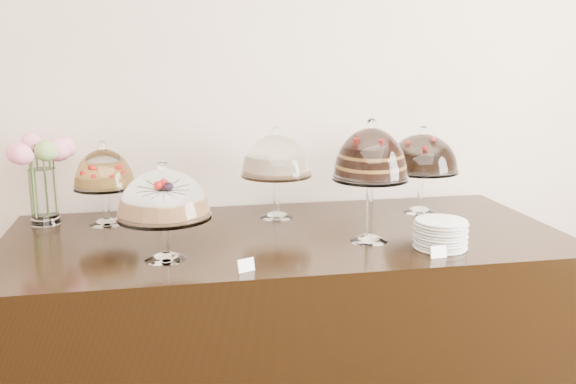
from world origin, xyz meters
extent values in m
cube|color=beige|center=(0.00, 3.00, 1.50)|extent=(5.00, 0.04, 3.00)
cube|color=black|center=(-0.01, 2.45, 0.45)|extent=(2.20, 1.00, 0.90)
cone|color=white|center=(-0.48, 2.21, 0.91)|extent=(0.15, 0.15, 0.02)
cylinder|color=white|center=(-0.48, 2.21, 0.99)|extent=(0.03, 0.03, 0.12)
cylinder|color=white|center=(-0.48, 2.21, 1.05)|extent=(0.33, 0.33, 0.01)
cylinder|color=tan|center=(-0.48, 2.21, 1.09)|extent=(0.27, 0.27, 0.06)
sphere|color=red|center=(-0.41, 2.24, 1.13)|extent=(0.02, 0.02, 0.02)
sphere|color=red|center=(-0.53, 2.27, 1.13)|extent=(0.02, 0.02, 0.02)
sphere|color=red|center=(-0.50, 2.14, 1.13)|extent=(0.02, 0.02, 0.02)
sphere|color=white|center=(-0.48, 2.21, 1.23)|extent=(0.04, 0.04, 0.04)
cone|color=white|center=(0.28, 2.29, 0.91)|extent=(0.15, 0.15, 0.02)
cylinder|color=white|center=(0.28, 2.29, 1.03)|extent=(0.03, 0.03, 0.21)
cylinder|color=white|center=(0.28, 2.29, 1.14)|extent=(0.29, 0.29, 0.01)
cylinder|color=black|center=(0.28, 2.29, 1.21)|extent=(0.21, 0.21, 0.11)
sphere|color=red|center=(0.34, 2.31, 1.27)|extent=(0.02, 0.02, 0.02)
sphere|color=red|center=(0.27, 2.35, 1.27)|extent=(0.02, 0.02, 0.02)
sphere|color=red|center=(0.23, 2.27, 1.27)|extent=(0.02, 0.02, 0.02)
sphere|color=red|center=(0.30, 2.24, 1.27)|extent=(0.02, 0.02, 0.02)
sphere|color=white|center=(0.28, 2.29, 1.35)|extent=(0.04, 0.04, 0.04)
cone|color=white|center=(0.00, 2.71, 0.91)|extent=(0.15, 0.15, 0.02)
cylinder|color=white|center=(0.00, 2.71, 1.00)|extent=(0.03, 0.03, 0.16)
cylinder|color=white|center=(0.00, 2.71, 1.09)|extent=(0.31, 0.31, 0.01)
cylinder|color=beige|center=(0.00, 2.71, 1.13)|extent=(0.23, 0.23, 0.07)
sphere|color=white|center=(0.00, 2.71, 1.28)|extent=(0.04, 0.04, 0.04)
cone|color=white|center=(0.65, 2.67, 0.91)|extent=(0.15, 0.15, 0.02)
cylinder|color=white|center=(0.65, 2.67, 1.01)|extent=(0.03, 0.03, 0.16)
cylinder|color=white|center=(0.65, 2.67, 1.09)|extent=(0.32, 0.32, 0.01)
cylinder|color=black|center=(0.65, 2.67, 1.14)|extent=(0.26, 0.26, 0.08)
sphere|color=red|center=(0.72, 2.70, 1.19)|extent=(0.02, 0.02, 0.02)
sphere|color=red|center=(0.60, 2.72, 1.19)|extent=(0.02, 0.02, 0.02)
sphere|color=red|center=(0.63, 2.61, 1.19)|extent=(0.02, 0.02, 0.02)
sphere|color=white|center=(0.65, 2.67, 1.27)|extent=(0.04, 0.04, 0.04)
cone|color=white|center=(-0.72, 2.74, 0.91)|extent=(0.15, 0.15, 0.02)
cylinder|color=white|center=(-0.72, 2.74, 0.99)|extent=(0.03, 0.03, 0.13)
cylinder|color=white|center=(-0.72, 2.74, 1.06)|extent=(0.25, 0.25, 0.01)
cylinder|color=#B37F34|center=(-0.72, 2.74, 1.09)|extent=(0.21, 0.21, 0.04)
sphere|color=red|center=(-0.66, 2.75, 1.12)|extent=(0.02, 0.02, 0.02)
sphere|color=red|center=(-0.71, 2.79, 1.12)|extent=(0.02, 0.02, 0.02)
sphere|color=red|center=(-0.76, 2.78, 1.12)|extent=(0.02, 0.02, 0.02)
sphere|color=red|center=(-0.78, 2.72, 1.12)|extent=(0.02, 0.02, 0.02)
sphere|color=red|center=(-0.73, 2.68, 1.12)|extent=(0.02, 0.02, 0.02)
sphere|color=red|center=(-0.68, 2.70, 1.12)|extent=(0.02, 0.02, 0.02)
sphere|color=white|center=(-0.72, 2.74, 1.23)|extent=(0.04, 0.04, 0.04)
cylinder|color=white|center=(-0.97, 2.79, 1.02)|extent=(0.11, 0.11, 0.23)
cylinder|color=#476B2D|center=(-0.94, 2.80, 1.07)|extent=(0.01, 0.01, 0.27)
sphere|color=pink|center=(-0.91, 2.80, 1.21)|extent=(0.10, 0.10, 0.10)
cylinder|color=#476B2D|center=(-0.93, 2.85, 1.07)|extent=(0.01, 0.01, 0.27)
sphere|color=pink|center=(-0.89, 2.90, 1.21)|extent=(0.09, 0.09, 0.09)
cylinder|color=#476B2D|center=(-1.00, 2.83, 1.09)|extent=(0.01, 0.01, 0.29)
sphere|color=pink|center=(-1.02, 2.87, 1.23)|extent=(0.08, 0.08, 0.08)
cylinder|color=#476B2D|center=(-1.02, 2.79, 1.07)|extent=(0.01, 0.01, 0.26)
sphere|color=pink|center=(-1.06, 2.78, 1.20)|extent=(0.09, 0.09, 0.09)
cylinder|color=#476B2D|center=(-1.00, 2.74, 1.08)|extent=(0.01, 0.01, 0.27)
sphere|color=pink|center=(-1.02, 2.68, 1.21)|extent=(0.08, 0.08, 0.08)
cylinder|color=#476B2D|center=(-0.96, 2.75, 1.08)|extent=(0.01, 0.01, 0.28)
sphere|color=#719D4C|center=(-0.94, 2.71, 1.22)|extent=(0.09, 0.09, 0.09)
cylinder|color=silver|center=(0.51, 2.15, 0.90)|extent=(0.19, 0.19, 0.01)
cylinder|color=silver|center=(0.51, 2.15, 0.92)|extent=(0.18, 0.18, 0.01)
cylinder|color=silver|center=(0.51, 2.15, 0.93)|extent=(0.19, 0.19, 0.01)
cylinder|color=silver|center=(0.51, 2.15, 0.94)|extent=(0.18, 0.18, 0.01)
cylinder|color=silver|center=(0.51, 2.15, 0.95)|extent=(0.19, 0.19, 0.01)
cylinder|color=silver|center=(0.51, 2.15, 0.96)|extent=(0.18, 0.18, 0.01)
cylinder|color=silver|center=(0.51, 2.15, 0.97)|extent=(0.19, 0.19, 0.01)
cylinder|color=silver|center=(0.51, 2.15, 0.98)|extent=(0.18, 0.18, 0.01)
cylinder|color=silver|center=(0.51, 2.15, 0.99)|extent=(0.19, 0.19, 0.01)
cylinder|color=silver|center=(0.51, 2.15, 1.00)|extent=(0.18, 0.18, 0.01)
cube|color=white|center=(-0.22, 2.03, 0.92)|extent=(0.06, 0.04, 0.04)
cube|color=white|center=(0.46, 2.05, 0.92)|extent=(0.06, 0.02, 0.04)
camera|label=1|loc=(-0.47, 0.04, 1.61)|focal=40.00mm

